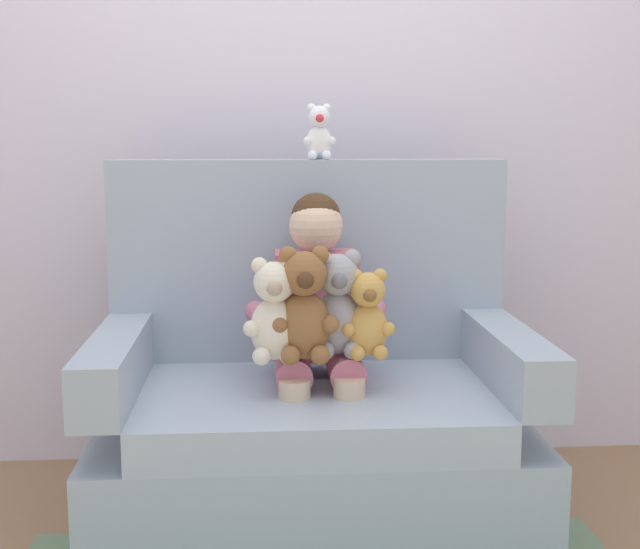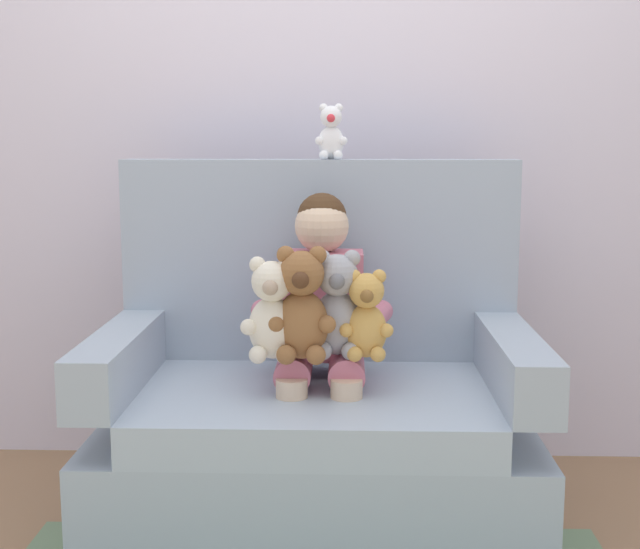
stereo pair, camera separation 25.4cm
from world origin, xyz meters
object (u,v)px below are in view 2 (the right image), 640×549
object	(u,v)px
seated_child	(321,313)
plush_honey	(366,317)
armchair	(317,417)
plush_white_on_backrest	(331,134)
plush_cream	(272,312)
plush_brown	(302,307)
plush_grey	(337,307)

from	to	relation	value
seated_child	plush_honey	world-z (taller)	seated_child
armchair	plush_white_on_backrest	distance (m)	0.93
plush_cream	plush_honey	bearing A→B (deg)	5.09
plush_brown	plush_white_on_backrest	world-z (taller)	plush_white_on_backrest
armchair	plush_white_on_backrest	bearing A→B (deg)	82.45
armchair	plush_honey	bearing A→B (deg)	-44.90
armchair	seated_child	size ratio (longest dim) A/B	1.61
seated_child	plush_white_on_backrest	xyz separation A→B (m)	(0.02, 0.29, 0.55)
armchair	plush_brown	distance (m)	0.43
armchair	plush_cream	size ratio (longest dim) A/B	4.35
plush_honey	plush_cream	xyz separation A→B (m)	(-0.27, -0.02, 0.02)
seated_child	plush_brown	world-z (taller)	seated_child
plush_honey	plush_white_on_backrest	distance (m)	0.70
seated_child	plush_white_on_backrest	bearing A→B (deg)	86.78
armchair	plush_cream	xyz separation A→B (m)	(-0.12, -0.17, 0.37)
plush_honey	plush_grey	bearing A→B (deg)	148.43
plush_grey	plush_white_on_backrest	bearing A→B (deg)	93.27
plush_grey	plush_white_on_backrest	xyz separation A→B (m)	(-0.03, 0.41, 0.51)
seated_child	plush_grey	distance (m)	0.15
armchair	plush_honey	world-z (taller)	armchair
plush_brown	seated_child	bearing A→B (deg)	61.77
plush_cream	plush_white_on_backrest	xyz separation A→B (m)	(0.16, 0.46, 0.51)
plush_brown	armchair	bearing A→B (deg)	65.71
armchair	plush_cream	world-z (taller)	armchair
plush_honey	plush_brown	bearing A→B (deg)	173.56
seated_child	plush_honey	xyz separation A→B (m)	(0.14, -0.16, 0.02)
plush_brown	plush_white_on_backrest	xyz separation A→B (m)	(0.07, 0.47, 0.50)
seated_child	plush_brown	size ratio (longest dim) A/B	2.45
plush_cream	plush_white_on_backrest	size ratio (longest dim) A/B	1.64
armchair	plush_brown	bearing A→B (deg)	-101.73
seated_child	plush_cream	xyz separation A→B (m)	(-0.14, -0.18, 0.04)
seated_child	plush_honey	bearing A→B (deg)	-47.06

